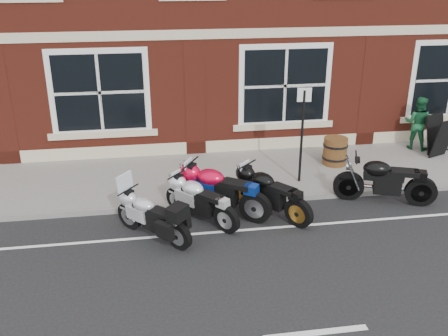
{
  "coord_description": "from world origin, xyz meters",
  "views": [
    {
      "loc": [
        -2.27,
        -8.64,
        5.09
      ],
      "look_at": [
        -0.66,
        1.6,
        0.83
      ],
      "focal_mm": 40.0,
      "sensor_mm": 36.0,
      "label": 1
    }
  ],
  "objects": [
    {
      "name": "sidewalk",
      "position": [
        0.0,
        3.0,
        0.06
      ],
      "size": [
        30.0,
        3.0,
        0.12
      ],
      "primitive_type": "cube",
      "color": "slate",
      "rests_on": "ground"
    },
    {
      "name": "ground",
      "position": [
        0.0,
        0.0,
        0.0
      ],
      "size": [
        80.0,
        80.0,
        0.0
      ],
      "primitive_type": "plane",
      "color": "black",
      "rests_on": "ground"
    },
    {
      "name": "moto_touring_silver",
      "position": [
        -2.33,
        0.22,
        0.52
      ],
      "size": [
        1.43,
        1.47,
        1.27
      ],
      "rotation": [
        0.0,
        0.0,
        0.77
      ],
      "color": "black",
      "rests_on": "ground"
    },
    {
      "name": "barrel_planter",
      "position": [
        2.56,
        3.15,
        0.48
      ],
      "size": [
        0.66,
        0.66,
        0.73
      ],
      "color": "#4B3214",
      "rests_on": "sidewalk"
    },
    {
      "name": "pedestrian_right",
      "position": [
        5.29,
        3.95,
        0.88
      ],
      "size": [
        0.94,
        0.92,
        1.52
      ],
      "primitive_type": "imported",
      "rotation": [
        0.0,
        0.0,
        2.46
      ],
      "color": "#164E2C",
      "rests_on": "sidewalk"
    },
    {
      "name": "kerb",
      "position": [
        0.0,
        1.42,
        0.06
      ],
      "size": [
        30.0,
        0.16,
        0.12
      ],
      "primitive_type": "cube",
      "color": "slate",
      "rests_on": "ground"
    },
    {
      "name": "a_board_sign",
      "position": [
        5.63,
        3.34,
        0.68
      ],
      "size": [
        0.79,
        0.66,
        1.12
      ],
      "primitive_type": null,
      "rotation": [
        0.0,
        0.0,
        0.38
      ],
      "color": "black",
      "rests_on": "sidewalk"
    },
    {
      "name": "moto_naked_black",
      "position": [
        2.9,
        1.02,
        0.59
      ],
      "size": [
        2.19,
        0.94,
        1.03
      ],
      "rotation": [
        0.0,
        0.0,
        1.21
      ],
      "color": "black",
      "rests_on": "ground"
    },
    {
      "name": "moto_sport_silver",
      "position": [
        -1.29,
        0.74,
        0.52
      ],
      "size": [
        1.4,
        1.6,
        0.9
      ],
      "rotation": [
        0.0,
        0.0,
        0.71
      ],
      "color": "black",
      "rests_on": "ground"
    },
    {
      "name": "moto_sport_black",
      "position": [
        0.22,
        0.81,
        0.55
      ],
      "size": [
        1.4,
        1.78,
        0.96
      ],
      "rotation": [
        0.0,
        0.0,
        0.65
      ],
      "color": "black",
      "rests_on": "ground"
    },
    {
      "name": "moto_sport_red",
      "position": [
        -0.84,
        1.03,
        0.6
      ],
      "size": [
        1.96,
        1.47,
        1.04
      ],
      "rotation": [
        0.0,
        0.0,
        0.95
      ],
      "color": "black",
      "rests_on": "ground"
    },
    {
      "name": "parking_sign",
      "position": [
        1.31,
        2.2,
        1.47
      ],
      "size": [
        0.33,
        0.07,
        2.34
      ],
      "rotation": [
        0.0,
        0.0,
        -0.14
      ],
      "color": "black",
      "rests_on": "sidewalk"
    }
  ]
}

